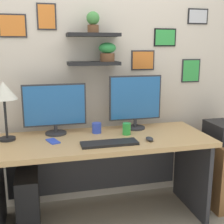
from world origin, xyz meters
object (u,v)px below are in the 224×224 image
object	(u,v)px
computer_mouse	(150,139)
desk_lamp	(4,94)
keyboard	(109,143)
pen_cup	(127,129)
monitor_right	(135,101)
desk	(100,159)
coffee_mug	(97,128)
computer_tower_left	(28,199)
monitor_left	(55,108)
cell_phone	(53,141)

from	to	relation	value
computer_mouse	desk_lamp	distance (m)	1.20
keyboard	pen_cup	world-z (taller)	pen_cup
keyboard	desk_lamp	size ratio (longest dim) A/B	0.93
monitor_right	desk_lamp	bearing A→B (deg)	-175.62
desk_lamp	pen_cup	world-z (taller)	desk_lamp
desk	monitor_right	bearing A→B (deg)	24.11
keyboard	coffee_mug	xyz separation A→B (m)	(-0.04, 0.33, 0.04)
desk_lamp	computer_tower_left	size ratio (longest dim) A/B	1.02
coffee_mug	monitor_left	bearing A→B (deg)	170.39
desk_lamp	pen_cup	xyz separation A→B (m)	(0.98, -0.09, -0.33)
desk	keyboard	xyz separation A→B (m)	(0.03, -0.23, 0.21)
monitor_right	pen_cup	xyz separation A→B (m)	(-0.13, -0.17, -0.21)
pen_cup	computer_tower_left	size ratio (longest dim) A/B	0.22
monitor_left	monitor_right	xyz separation A→B (m)	(0.72, -0.00, 0.03)
desk_lamp	monitor_right	bearing A→B (deg)	4.38
cell_phone	pen_cup	distance (m)	0.63
keyboard	computer_tower_left	size ratio (longest dim) A/B	0.95
cell_phone	monitor_left	bearing A→B (deg)	61.04
desk	desk_lamp	size ratio (longest dim) A/B	3.81
monitor_right	keyboard	world-z (taller)	monitor_right
keyboard	computer_tower_left	xyz separation A→B (m)	(-0.64, 0.26, -0.53)
computer_mouse	coffee_mug	bearing A→B (deg)	139.38
keyboard	coffee_mug	bearing A→B (deg)	96.18
keyboard	computer_tower_left	bearing A→B (deg)	158.29
coffee_mug	computer_mouse	bearing A→B (deg)	-40.62
desk	coffee_mug	bearing A→B (deg)	95.83
monitor_right	desk	bearing A→B (deg)	-155.89
keyboard	computer_mouse	distance (m)	0.33
desk	keyboard	world-z (taller)	keyboard
cell_phone	coffee_mug	distance (m)	0.42
monitor_left	cell_phone	bearing A→B (deg)	-99.53
pen_cup	cell_phone	bearing A→B (deg)	-175.68
monitor_left	cell_phone	distance (m)	0.31
coffee_mug	computer_tower_left	world-z (taller)	coffee_mug
desk_lamp	coffee_mug	size ratio (longest dim) A/B	5.25
computer_mouse	cell_phone	bearing A→B (deg)	168.18
keyboard	pen_cup	size ratio (longest dim) A/B	4.40
coffee_mug	cell_phone	bearing A→B (deg)	-157.56
cell_phone	computer_tower_left	xyz separation A→B (m)	(-0.22, 0.09, -0.52)
computer_tower_left	desk_lamp	bearing A→B (deg)	160.42
monitor_right	coffee_mug	size ratio (longest dim) A/B	5.38
monitor_left	desk_lamp	size ratio (longest dim) A/B	1.12
monitor_left	keyboard	bearing A→B (deg)	-45.30
computer_tower_left	keyboard	bearing A→B (deg)	-21.71
monitor_right	coffee_mug	xyz separation A→B (m)	(-0.37, -0.06, -0.21)
cell_phone	desk_lamp	bearing A→B (deg)	140.00
desk	pen_cup	xyz separation A→B (m)	(0.23, -0.01, 0.25)
computer_mouse	desk	bearing A→B (deg)	149.05
monitor_right	keyboard	bearing A→B (deg)	-130.68
computer_mouse	cell_phone	xyz separation A→B (m)	(-0.75, 0.16, -0.01)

